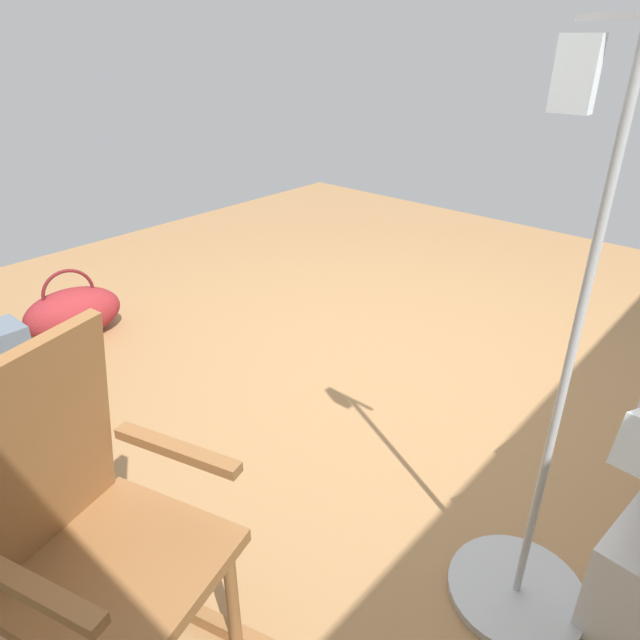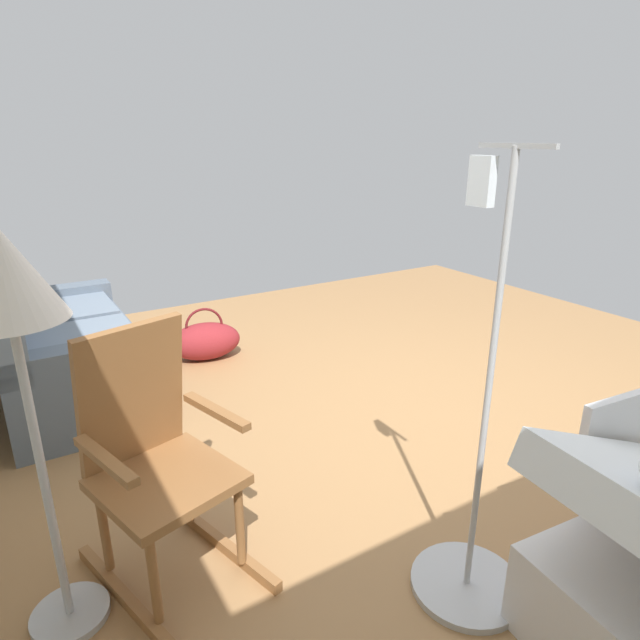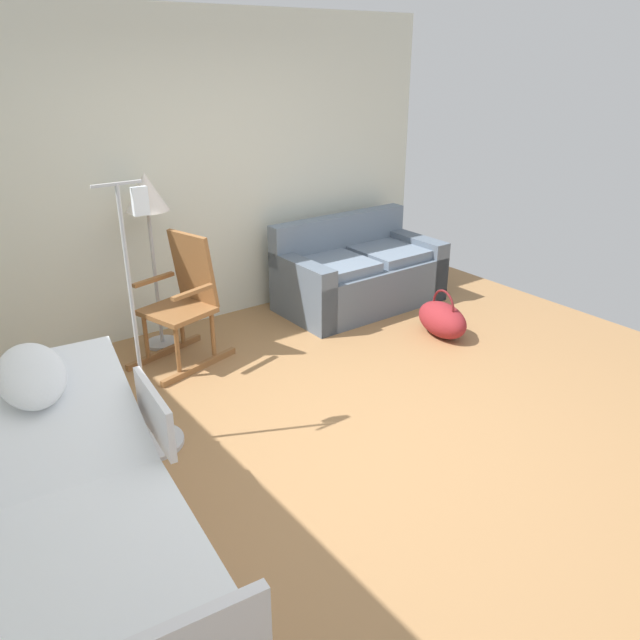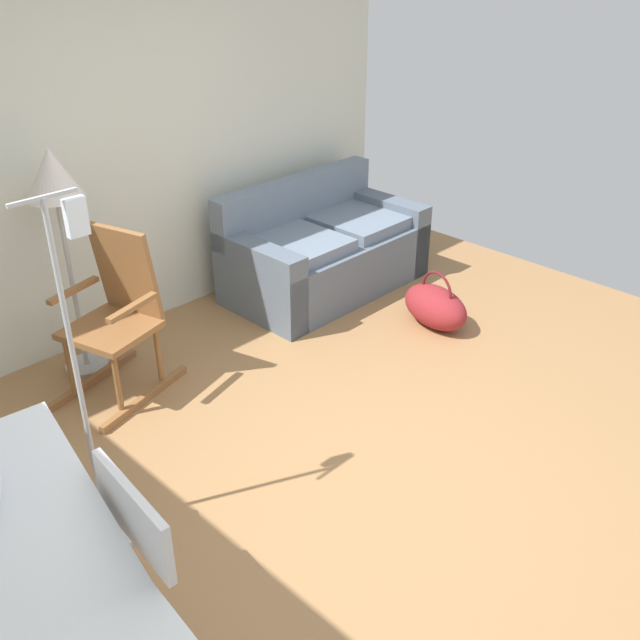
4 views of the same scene
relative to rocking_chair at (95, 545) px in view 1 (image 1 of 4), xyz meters
The scene contains 4 objects.
ground_plane 1.79m from the rocking_chair, 77.23° to the right, with size 6.33×6.33×0.00m, color #9E7247.
rocking_chair is the anchor object (origin of this frame).
duffel_bag 2.25m from the rocking_chair, 24.18° to the right, with size 0.41×0.61×0.43m.
iv_pole 1.25m from the rocking_chair, 126.68° to the right, with size 0.44×0.44×1.69m.
Camera 1 is at (-1.47, 2.05, 1.65)m, focal length 31.84 mm.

